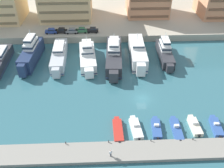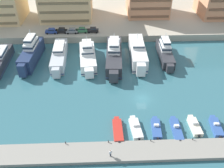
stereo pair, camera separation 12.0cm
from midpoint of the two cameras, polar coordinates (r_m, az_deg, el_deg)
name	(u,v)px [view 2 (the right image)]	position (r m, az deg, el deg)	size (l,w,h in m)	color
ground_plane	(142,99)	(63.60, 7.00, -3.34)	(400.00, 400.00, 0.00)	#336670
quay_promenade	(123,5)	(121.05, 2.53, 17.58)	(180.00, 70.00, 2.37)	#ADA38E
pier_dock	(154,151)	(51.90, 9.63, -14.82)	(120.00, 4.90, 0.77)	gray
yacht_charcoal_far_left	(0,60)	(82.06, -24.15, 5.01)	(4.24, 18.72, 6.30)	#333338
yacht_navy_left	(31,53)	(80.50, -17.93, 6.79)	(4.93, 18.96, 9.40)	navy
yacht_silver_mid_left	(59,55)	(78.93, -11.91, 6.45)	(4.49, 20.14, 6.43)	silver
yacht_white_center_left	(88,56)	(76.98, -5.54, 6.45)	(5.94, 18.70, 7.73)	white
yacht_charcoal_center	(114,55)	(76.53, 0.51, 6.68)	(5.67, 22.89, 8.21)	#333338
yacht_white_center_right	(138,52)	(78.57, 5.92, 7.29)	(4.97, 20.95, 7.31)	white
yacht_charcoal_mid_right	(165,52)	(80.43, 12.09, 7.18)	(4.21, 17.78, 7.74)	#333338
motorboat_red_far_left	(118,130)	(54.70, 1.39, -10.50)	(2.14, 7.52, 0.97)	red
motorboat_white_left	(136,128)	(55.40, 5.47, -9.96)	(2.66, 7.04, 1.38)	white
motorboat_blue_mid_left	(156,128)	(55.91, 10.12, -9.90)	(2.30, 6.63, 1.43)	#33569E
motorboat_blue_center_left	(176,129)	(56.77, 14.54, -9.93)	(2.06, 7.41, 1.37)	#33569E
motorboat_cream_center	(195,126)	(58.38, 18.40, -9.10)	(2.09, 6.32, 1.56)	beige
motorboat_blue_center_right	(216,127)	(59.79, 22.73, -9.02)	(2.41, 6.56, 1.47)	#33569E
car_blue_far_left	(51,31)	(92.12, -13.64, 11.74)	(4.12, 1.96, 1.80)	#28428E
car_black_left	(62,30)	(91.77, -11.40, 11.95)	(4.15, 2.03, 1.80)	black
car_grey_mid_left	(72,31)	(90.86, -9.11, 11.96)	(4.10, 1.93, 1.80)	slate
car_green_center_left	(82,30)	(90.93, -6.88, 12.18)	(4.13, 1.97, 1.80)	#2D6642
car_black_center	(93,30)	(90.66, -4.35, 12.26)	(4.12, 1.96, 1.80)	black
pedestrian_mid_deck	(111,153)	(49.16, -0.27, -15.43)	(0.55, 0.47, 1.72)	#282D3D
bollard_west	(65,143)	(52.45, -10.53, -13.02)	(0.20, 0.20, 0.61)	#2D2D33
bollard_west_mid	(108,141)	(51.84, -0.77, -12.94)	(0.20, 0.20, 0.61)	#2D2D33
bollard_east_mid	(151,140)	(52.67, 8.93, -12.51)	(0.20, 0.20, 0.61)	#2D2D33
bollard_east	(193,139)	(54.87, 18.04, -11.78)	(0.20, 0.20, 0.61)	#2D2D33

